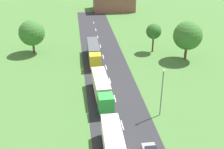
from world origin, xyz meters
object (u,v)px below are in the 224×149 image
Objects in this scene: tree_pine at (32,33)px; lamppost_second at (162,91)px; tree_maple at (188,36)px; tree_oak at (154,31)px; truck_third at (94,52)px; distant_building at (114,1)px; truck_second at (102,88)px.

lamppost_second is at bearing -52.53° from tree_pine.
tree_oak is at bearing 138.60° from tree_maple.
truck_third is 1.35× the size of tree_maple.
tree_maple reaches higher than lamppost_second.
tree_pine reaches higher than truck_third.
tree_oak reaches higher than distant_building.
tree_oak is at bearing 12.94° from truck_third.
tree_oak is 29.60m from tree_pine.
truck_third is at bearing -167.06° from tree_oak.
truck_second is 26.45m from tree_maple.
lamppost_second is 71.07m from distant_building.
tree_pine is at bearing 166.04° from tree_maple.
tree_maple is (21.35, 15.17, 3.68)m from truck_second.
distant_building is at bearing 57.54° from tree_pine.
tree_oak is at bearing -6.32° from tree_pine.
tree_pine is at bearing 173.68° from tree_oak.
tree_maple is 36.92m from tree_pine.
truck_second is at bearing -59.00° from tree_pine.
tree_maple is (6.40, -5.64, 0.57)m from tree_oak.
lamppost_second is 1.15× the size of tree_oak.
lamppost_second is (8.88, -6.39, 2.47)m from truck_second.
tree_oak is (15.04, 3.46, 3.10)m from truck_third.
lamppost_second is at bearing -69.30° from truck_third.
tree_maple reaches higher than tree_pine.
tree_maple reaches higher than truck_second.
lamppost_second reaches higher than tree_pine.
tree_pine is (-14.47, 24.07, 3.00)m from truck_second.
tree_maple is 50.52m from distant_building.
tree_pine is 0.55× the size of distant_building.
truck_third is 21.86m from tree_maple.
lamppost_second is 0.55× the size of distant_building.
truck_third is 48.64m from distant_building.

